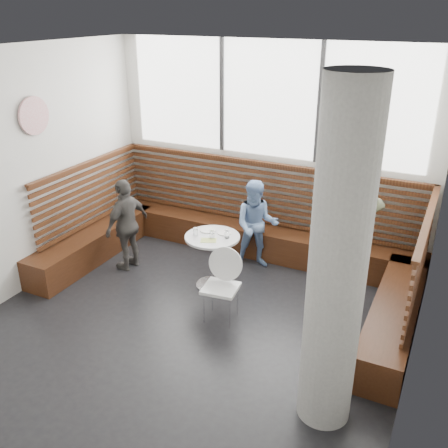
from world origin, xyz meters
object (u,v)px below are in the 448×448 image
at_px(concrete_column, 338,266).
at_px(adult_man, 351,251).
at_px(cafe_table, 212,251).
at_px(child_back, 256,225).
at_px(cafe_chair, 223,279).
at_px(child_left, 127,225).

relative_size(concrete_column, adult_man, 1.85).
xyz_separation_m(cafe_table, child_back, (0.30, 0.81, 0.12)).
xyz_separation_m(adult_man, child_back, (-1.52, 0.64, -0.19)).
height_order(concrete_column, child_back, concrete_column).
distance_m(cafe_chair, adult_man, 1.60).
relative_size(cafe_chair, adult_man, 0.53).
xyz_separation_m(cafe_chair, child_left, (-1.84, 0.56, 0.16)).
xyz_separation_m(adult_man, child_left, (-3.20, -0.22, -0.17)).
bearing_deg(cafe_table, cafe_chair, -52.67).
bearing_deg(child_left, child_back, 124.64).
xyz_separation_m(concrete_column, child_left, (-3.42, 1.60, -0.91)).
height_order(child_back, child_left, child_left).
height_order(adult_man, child_back, adult_man).
xyz_separation_m(cafe_table, child_left, (-1.38, -0.05, 0.14)).
distance_m(cafe_chair, child_left, 1.93).
xyz_separation_m(cafe_table, adult_man, (1.82, 0.17, 0.31)).
bearing_deg(child_back, adult_man, -43.33).
distance_m(cafe_table, cafe_chair, 0.76).
relative_size(concrete_column, cafe_chair, 3.52).
bearing_deg(child_left, concrete_column, 72.54).
relative_size(cafe_table, child_left, 0.56).
height_order(cafe_table, adult_man, adult_man).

